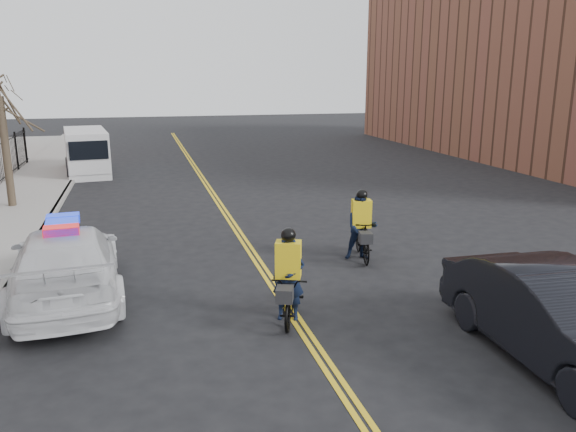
{
  "coord_description": "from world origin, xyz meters",
  "views": [
    {
      "loc": [
        -2.89,
        -12.39,
        4.83
      ],
      "look_at": [
        0.75,
        1.3,
        1.3
      ],
      "focal_mm": 35.0,
      "sensor_mm": 36.0,
      "label": 1
    }
  ],
  "objects_px": {
    "cargo_van": "(87,153)",
    "cyclist_near": "(288,288)",
    "dark_sedan": "(559,318)",
    "cyclist_far": "(361,232)",
    "police_cruiser": "(66,263)"
  },
  "relations": [
    {
      "from": "dark_sedan",
      "to": "cargo_van",
      "type": "xyz_separation_m",
      "value": [
        -9.33,
        22.64,
        0.25
      ]
    },
    {
      "from": "cyclist_near",
      "to": "cyclist_far",
      "type": "bearing_deg",
      "value": 69.0
    },
    {
      "from": "police_cruiser",
      "to": "cargo_van",
      "type": "relative_size",
      "value": 1.05
    },
    {
      "from": "cargo_van",
      "to": "cyclist_near",
      "type": "relative_size",
      "value": 2.64
    },
    {
      "from": "dark_sedan",
      "to": "cargo_van",
      "type": "height_order",
      "value": "cargo_van"
    },
    {
      "from": "police_cruiser",
      "to": "cyclist_near",
      "type": "bearing_deg",
      "value": 147.49
    },
    {
      "from": "cargo_van",
      "to": "cyclist_near",
      "type": "xyz_separation_m",
      "value": [
        5.33,
        -19.71,
        -0.41
      ]
    },
    {
      "from": "dark_sedan",
      "to": "cargo_van",
      "type": "bearing_deg",
      "value": 113.55
    },
    {
      "from": "cyclist_far",
      "to": "cyclist_near",
      "type": "bearing_deg",
      "value": -120.05
    },
    {
      "from": "cyclist_near",
      "to": "cyclist_far",
      "type": "xyz_separation_m",
      "value": [
        2.89,
        3.25,
        0.09
      ]
    },
    {
      "from": "cargo_van",
      "to": "cyclist_near",
      "type": "bearing_deg",
      "value": -81.94
    },
    {
      "from": "cyclist_far",
      "to": "dark_sedan",
      "type": "bearing_deg",
      "value": -68.21
    },
    {
      "from": "cyclist_near",
      "to": "cyclist_far",
      "type": "height_order",
      "value": "same"
    },
    {
      "from": "dark_sedan",
      "to": "cargo_van",
      "type": "relative_size",
      "value": 0.92
    },
    {
      "from": "police_cruiser",
      "to": "cyclist_far",
      "type": "distance_m",
      "value": 7.41
    }
  ]
}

